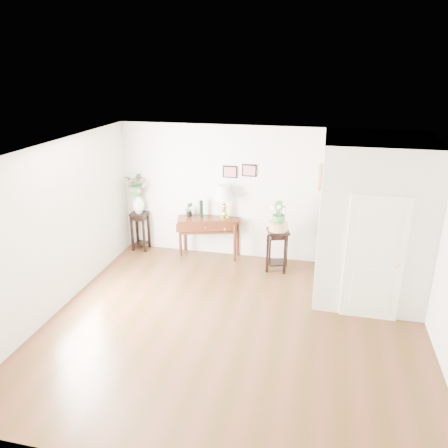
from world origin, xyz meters
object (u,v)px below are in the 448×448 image
(console_table, at_px, (209,237))
(plant_stand_a, at_px, (140,231))
(table_lamp, at_px, (224,203))
(plant_stand_b, at_px, (277,250))

(console_table, bearing_deg, plant_stand_a, 163.84)
(console_table, relative_size, table_lamp, 1.79)
(plant_stand_b, bearing_deg, console_table, 166.95)
(plant_stand_a, height_order, plant_stand_b, plant_stand_a)
(console_table, distance_m, plant_stand_a, 1.58)
(plant_stand_a, relative_size, plant_stand_b, 1.01)
(table_lamp, bearing_deg, plant_stand_b, -16.60)
(console_table, xyz_separation_m, table_lamp, (0.33, 0.00, 0.79))
(console_table, height_order, table_lamp, table_lamp)
(plant_stand_a, bearing_deg, table_lamp, 0.00)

